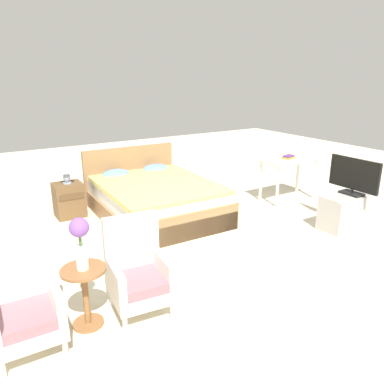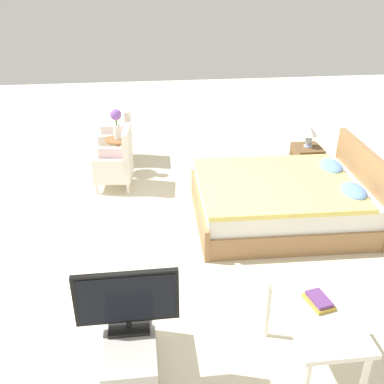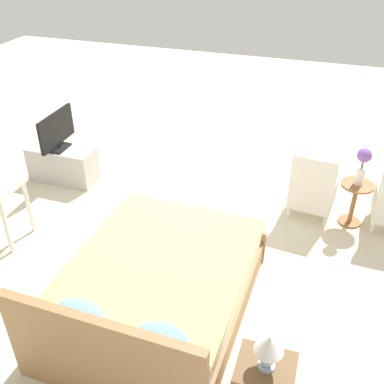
{
  "view_description": "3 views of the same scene",
  "coord_description": "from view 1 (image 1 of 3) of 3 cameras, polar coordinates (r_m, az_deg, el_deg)",
  "views": [
    {
      "loc": [
        -2.68,
        -3.95,
        2.21
      ],
      "look_at": [
        -0.03,
        0.27,
        0.62
      ],
      "focal_mm": 35.0,
      "sensor_mm": 36.0,
      "label": 1
    },
    {
      "loc": [
        4.74,
        -0.59,
        3.07
      ],
      "look_at": [
        0.27,
        -0.07,
        0.72
      ],
      "focal_mm": 42.0,
      "sensor_mm": 36.0,
      "label": 2
    },
    {
      "loc": [
        -1.47,
        4.05,
        3.42
      ],
      "look_at": [
        -0.1,
        -0.13,
        0.6
      ],
      "focal_mm": 42.0,
      "sensor_mm": 36.0,
      "label": 3
    }
  ],
  "objects": [
    {
      "name": "flower_vase",
      "position": [
        3.35,
        -16.7,
        -6.75
      ],
      "size": [
        0.17,
        0.17,
        0.48
      ],
      "color": "silver",
      "rests_on": "side_table"
    },
    {
      "name": "vanity_desk",
      "position": [
        6.93,
        14.61,
        4.01
      ],
      "size": [
        1.04,
        0.52,
        0.76
      ],
      "color": "silver",
      "rests_on": "ground_plane"
    },
    {
      "name": "table_lamp",
      "position": [
        6.16,
        -18.67,
        3.16
      ],
      "size": [
        0.22,
        0.22,
        0.33
      ],
      "color": "#9EADC6",
      "rests_on": "nightstand"
    },
    {
      "name": "armchair_by_window_right",
      "position": [
        3.71,
        -8.22,
        -12.21
      ],
      "size": [
        0.6,
        0.6,
        0.92
      ],
      "color": "white",
      "rests_on": "ground_plane"
    },
    {
      "name": "tv_stand",
      "position": [
        6.05,
        22.82,
        -2.61
      ],
      "size": [
        0.96,
        0.4,
        0.51
      ],
      "color": "#B7B2AD",
      "rests_on": "ground_plane"
    },
    {
      "name": "armchair_by_window_left",
      "position": [
        3.5,
        -24.12,
        -15.72
      ],
      "size": [
        0.55,
        0.55,
        0.92
      ],
      "color": "white",
      "rests_on": "ground_plane"
    },
    {
      "name": "ground_plane",
      "position": [
        5.26,
        1.83,
        -7.18
      ],
      "size": [
        16.0,
        16.0,
        0.0
      ],
      "primitive_type": "plane",
      "color": "beige"
    },
    {
      "name": "nightstand",
      "position": [
        6.3,
        -18.23,
        -1.15
      ],
      "size": [
        0.44,
        0.41,
        0.55
      ],
      "color": "brown",
      "rests_on": "ground_plane"
    },
    {
      "name": "tv_flatscreen",
      "position": [
        5.91,
        23.45,
        2.27
      ],
      "size": [
        0.2,
        0.79,
        0.54
      ],
      "color": "black",
      "rests_on": "tv_stand"
    },
    {
      "name": "book_stack",
      "position": [
        6.9,
        14.49,
        5.18
      ],
      "size": [
        0.26,
        0.2,
        0.06
      ],
      "color": "#B79333",
      "rests_on": "vanity_desk"
    },
    {
      "name": "side_table",
      "position": [
        3.58,
        -15.97,
        -14.16
      ],
      "size": [
        0.4,
        0.4,
        0.58
      ],
      "color": "#936038",
      "rests_on": "ground_plane"
    },
    {
      "name": "bed",
      "position": [
        6.04,
        -5.82,
        -0.89
      ],
      "size": [
        1.73,
        2.22,
        0.96
      ],
      "color": "#997047",
      "rests_on": "ground_plane"
    }
  ]
}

